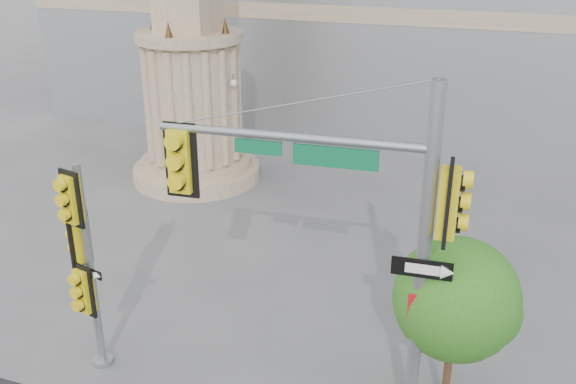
% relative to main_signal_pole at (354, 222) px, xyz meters
% --- Properties ---
extents(ground, '(120.00, 120.00, 0.00)m').
position_rel_main_signal_pole_xyz_m(ground, '(-1.93, 0.68, -3.91)').
color(ground, '#545456').
rests_on(ground, ground).
extents(monument, '(4.40, 4.40, 16.60)m').
position_rel_main_signal_pole_xyz_m(monument, '(-7.93, 9.68, 1.61)').
color(monument, gray).
rests_on(monument, ground).
extents(main_signal_pole, '(4.91, 0.75, 6.31)m').
position_rel_main_signal_pole_xyz_m(main_signal_pole, '(0.00, 0.00, 0.00)').
color(main_signal_pole, slate).
rests_on(main_signal_pole, ground).
extents(secondary_signal_pole, '(0.76, 0.67, 4.37)m').
position_rel_main_signal_pole_xyz_m(secondary_signal_pole, '(-5.15, -0.31, -1.35)').
color(secondary_signal_pole, slate).
rests_on(secondary_signal_pole, ground).
extents(street_tree, '(2.24, 2.18, 3.48)m').
position_rel_main_signal_pole_xyz_m(street_tree, '(1.73, 0.75, -1.62)').
color(street_tree, gray).
rests_on(street_tree, ground).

